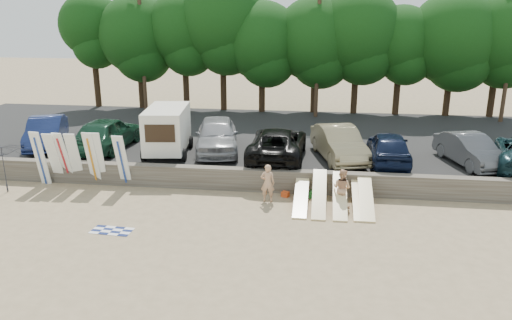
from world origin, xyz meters
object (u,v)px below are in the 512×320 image
object	(u,v)px
box_trailer	(167,128)
beachgoer_b	(342,188)
car_1	(107,133)
car_5	(389,148)
beachgoer_a	(268,183)
beach_umbrella	(4,168)
car_2	(217,135)
cooler	(314,194)
car_4	(339,143)
car_0	(46,132)
car_3	(278,144)
car_6	(470,150)

from	to	relation	value
box_trailer	beachgoer_b	size ratio (longest dim) A/B	2.47
box_trailer	car_1	xyz separation A→B (m)	(-3.39, 0.42, -0.46)
car_5	beachgoer_a	bearing A→B (deg)	36.88
beachgoer_b	beach_umbrella	size ratio (longest dim) A/B	0.66
car_2	cooler	size ratio (longest dim) A/B	13.54
car_4	car_5	bearing A→B (deg)	-25.10
car_0	car_5	bearing A→B (deg)	-22.94
box_trailer	car_3	size ratio (longest dim) A/B	0.71
cooler	car_0	bearing A→B (deg)	-172.40
car_5	car_6	size ratio (longest dim) A/B	1.04
car_4	car_6	bearing A→B (deg)	-16.35
car_5	beachgoer_b	distance (m)	4.68
box_trailer	beachgoer_a	xyz separation A→B (m)	(5.50, -4.01, -1.22)
car_6	cooler	distance (m)	8.07
car_1	beachgoer_a	size ratio (longest dim) A/B	3.15
car_1	car_2	size ratio (longest dim) A/B	0.99
car_5	cooler	xyz separation A→B (m)	(-3.38, -3.23, -1.32)
car_0	car_1	size ratio (longest dim) A/B	0.93
beach_umbrella	box_trailer	bearing A→B (deg)	35.91
car_3	car_6	world-z (taller)	car_3
car_3	beachgoer_a	size ratio (longest dim) A/B	3.44
car_5	cooler	world-z (taller)	car_5
car_3	car_5	xyz separation A→B (m)	(5.27, -0.04, 0.00)
car_1	car_6	xyz separation A→B (m)	(17.99, -0.28, -0.15)
box_trailer	car_0	world-z (taller)	box_trailer
car_0	car_6	size ratio (longest dim) A/B	1.09
car_0	cooler	bearing A→B (deg)	-36.07
box_trailer	car_2	bearing A→B (deg)	11.21
car_5	car_6	world-z (taller)	car_5
car_1	beach_umbrella	xyz separation A→B (m)	(-2.66, -4.81, -0.48)
cooler	box_trailer	bearing A→B (deg)	178.57
box_trailer	car_0	bearing A→B (deg)	168.07
car_0	car_5	world-z (taller)	car_0
car_1	beachgoer_b	size ratio (longest dim) A/B	3.19
car_3	car_5	size ratio (longest dim) A/B	1.22
car_2	beach_umbrella	world-z (taller)	car_2
car_4	beachgoer_b	bearing A→B (deg)	-104.87
car_4	beachgoer_b	world-z (taller)	car_4
car_3	beachgoer_b	size ratio (longest dim) A/B	3.49
car_5	beachgoer_a	xyz separation A→B (m)	(-5.32, -3.87, -0.67)
car_2	car_6	size ratio (longest dim) A/B	1.18
car_5	box_trailer	bearing A→B (deg)	0.12
beachgoer_a	beach_umbrella	world-z (taller)	beach_umbrella
car_3	beachgoer_a	distance (m)	3.96
car_2	cooler	distance (m)	6.73
beach_umbrella	car_3	bearing A→B (deg)	20.24
car_4	cooler	xyz separation A→B (m)	(-1.07, -3.63, -1.34)
car_3	car_6	xyz separation A→B (m)	(9.04, 0.25, -0.05)
car_5	beach_umbrella	distance (m)	17.41
car_0	beach_umbrella	distance (m)	5.01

